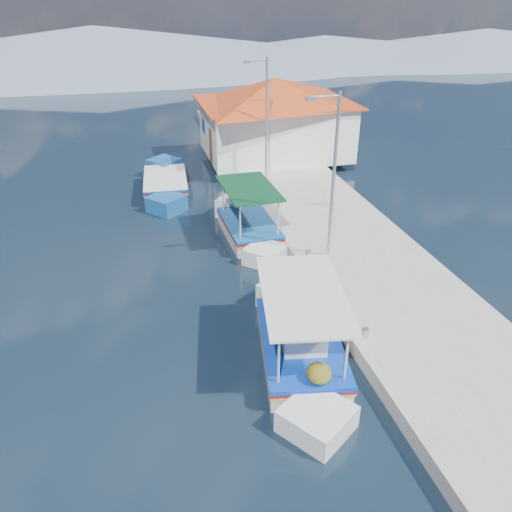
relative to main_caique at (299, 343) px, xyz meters
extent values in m
plane|color=black|center=(-1.88, 2.77, -0.48)|extent=(160.00, 160.00, 0.00)
cube|color=#AFADA4|center=(4.02, 8.77, -0.23)|extent=(5.00, 44.00, 0.50)
cylinder|color=#A5A8AD|center=(1.92, -0.23, 0.17)|extent=(0.20, 0.20, 0.30)
cylinder|color=#A5A8AD|center=(1.92, 4.77, 0.17)|extent=(0.20, 0.20, 0.30)
cylinder|color=#A5A8AD|center=(1.92, 10.77, 0.17)|extent=(0.20, 0.20, 0.30)
cylinder|color=#A5A8AD|center=(1.92, 16.77, 0.17)|extent=(0.20, 0.20, 0.30)
cube|color=silver|center=(0.01, -0.07, -0.27)|extent=(2.78, 4.46, 0.91)
cube|color=silver|center=(-0.46, 2.64, -0.15)|extent=(2.12, 2.12, 1.01)
cube|color=silver|center=(0.46, -2.71, -0.27)|extent=(2.06, 2.06, 0.86)
cube|color=#0C35A3|center=(0.01, -0.07, 0.15)|extent=(2.87, 4.59, 0.06)
cube|color=#A70E24|center=(0.01, -0.07, 0.08)|extent=(2.87, 4.59, 0.05)
cube|color=yellow|center=(0.01, -0.07, 0.01)|extent=(2.87, 4.59, 0.04)
cube|color=#0C35A3|center=(0.01, -0.07, 0.22)|extent=(2.88, 4.55, 0.05)
cube|color=brown|center=(0.01, -0.07, 0.19)|extent=(2.60, 4.35, 0.05)
cube|color=silver|center=(0.06, -0.36, 0.72)|extent=(1.35, 1.42, 1.05)
cube|color=silver|center=(0.06, -0.36, 1.27)|extent=(1.47, 1.54, 0.06)
cylinder|color=beige|center=(-1.12, 1.50, 0.96)|extent=(0.07, 0.07, 1.53)
cylinder|color=beige|center=(0.55, 1.79, 0.96)|extent=(0.07, 0.07, 1.53)
cylinder|color=beige|center=(-0.52, -1.94, 0.96)|extent=(0.07, 0.07, 1.53)
cylinder|color=beige|center=(1.14, -1.65, 0.96)|extent=(0.07, 0.07, 1.53)
cube|color=silver|center=(0.01, -0.07, 1.73)|extent=(2.89, 4.47, 0.07)
ellipsoid|color=#464813|center=(-0.59, 1.18, 0.47)|extent=(0.73, 0.80, 0.55)
ellipsoid|color=#464813|center=(-0.01, 1.77, 0.42)|extent=(0.61, 0.67, 0.46)
ellipsoid|color=#464813|center=(0.49, -1.74, 0.44)|extent=(0.65, 0.72, 0.49)
sphere|color=orange|center=(0.86, 0.65, 0.91)|extent=(0.38, 0.38, 0.38)
cube|color=silver|center=(0.44, 8.04, -0.27)|extent=(2.05, 3.65, 0.92)
cube|color=silver|center=(0.53, 10.44, -0.15)|extent=(1.96, 1.96, 1.01)
cube|color=silver|center=(0.36, 5.70, -0.27)|extent=(1.91, 1.91, 0.87)
cube|color=#0C35A3|center=(0.44, 8.04, 0.16)|extent=(2.11, 3.76, 0.06)
cube|color=#A70E24|center=(0.44, 8.04, 0.08)|extent=(2.11, 3.76, 0.05)
cube|color=yellow|center=(0.44, 8.04, 0.01)|extent=(2.11, 3.76, 0.04)
cube|color=#164D89|center=(0.44, 8.04, 0.23)|extent=(2.13, 3.73, 0.05)
cube|color=brown|center=(0.44, 8.04, 0.20)|extent=(1.90, 3.57, 0.05)
cylinder|color=beige|center=(-0.28, 9.57, 0.97)|extent=(0.07, 0.07, 1.54)
cylinder|color=beige|center=(1.27, 9.51, 0.97)|extent=(0.07, 0.07, 1.54)
cylinder|color=beige|center=(-0.38, 6.56, 0.97)|extent=(0.07, 0.07, 1.54)
cylinder|color=beige|center=(1.16, 6.50, 0.97)|extent=(0.07, 0.07, 1.54)
cube|color=#0C3E21|center=(0.44, 8.04, 1.74)|extent=(2.15, 3.65, 0.07)
cube|color=#164D89|center=(-2.51, 14.21, -0.23)|extent=(2.32, 4.02, 1.08)
cube|color=#164D89|center=(-2.70, 16.80, -0.09)|extent=(2.08, 2.08, 1.20)
cube|color=#164D89|center=(-2.33, 11.70, -0.23)|extent=(2.02, 2.02, 1.02)
cube|color=#0C35A3|center=(-2.51, 14.21, 0.27)|extent=(2.39, 4.14, 0.07)
cube|color=#A70E24|center=(-2.51, 14.21, 0.18)|extent=(2.39, 4.14, 0.06)
cube|color=yellow|center=(-2.51, 14.21, 0.10)|extent=(2.39, 4.14, 0.05)
cube|color=silver|center=(-2.51, 14.21, 0.35)|extent=(2.41, 4.10, 0.06)
cube|color=brown|center=(-2.51, 14.21, 0.32)|extent=(2.15, 3.93, 0.06)
cube|color=white|center=(4.32, 17.77, 1.52)|extent=(8.00, 6.00, 3.00)
cube|color=#B14018|center=(4.32, 17.77, 3.07)|extent=(8.64, 6.48, 0.10)
pyramid|color=#B14018|center=(4.32, 17.77, 3.72)|extent=(10.49, 10.49, 1.40)
cube|color=brown|center=(0.34, 16.77, 1.02)|extent=(0.06, 1.00, 2.00)
cube|color=#0C35A3|center=(0.34, 19.27, 1.62)|extent=(0.06, 1.20, 0.90)
cylinder|color=#A5A8AD|center=(2.72, 4.77, 3.02)|extent=(0.12, 0.12, 6.00)
cylinder|color=#A5A8AD|center=(2.22, 4.77, 5.87)|extent=(1.00, 0.08, 0.08)
cube|color=#A5A8AD|center=(1.72, 4.77, 5.82)|extent=(0.30, 0.14, 0.14)
cylinder|color=#A5A8AD|center=(2.72, 13.77, 3.02)|extent=(0.12, 0.12, 6.00)
cylinder|color=#A5A8AD|center=(2.22, 13.77, 5.87)|extent=(1.00, 0.08, 0.08)
cube|color=#A5A8AD|center=(1.72, 13.77, 5.82)|extent=(0.30, 0.14, 0.14)
cone|color=slate|center=(-6.88, 58.77, 1.97)|extent=(96.00, 96.00, 5.50)
cone|color=slate|center=(23.12, 58.77, 1.12)|extent=(76.80, 76.80, 3.80)
cone|color=slate|center=(48.12, 58.77, 1.32)|extent=(89.60, 89.60, 4.20)
camera|label=1|loc=(-4.02, -10.97, 9.05)|focal=35.67mm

